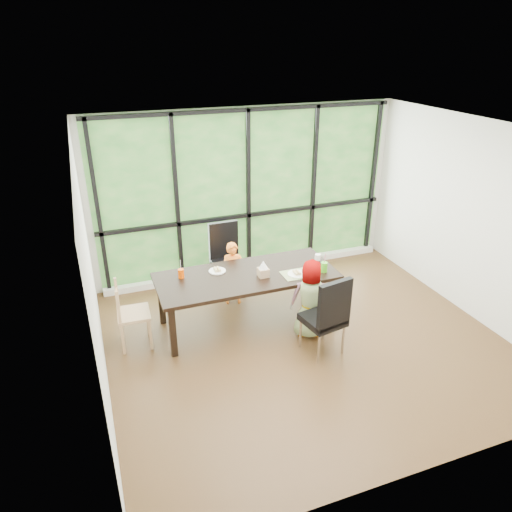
{
  "coord_description": "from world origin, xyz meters",
  "views": [
    {
      "loc": [
        -2.41,
        -4.65,
        3.66
      ],
      "look_at": [
        -0.47,
        0.58,
        1.05
      ],
      "focal_mm": 33.3,
      "sensor_mm": 36.0,
      "label": 1
    }
  ],
  "objects_px": {
    "chair_end_beech": "(134,314)",
    "white_mug": "(318,257)",
    "plate_near": "(297,274)",
    "tissue_box": "(263,272)",
    "child_older": "(312,298)",
    "plate_far": "(217,271)",
    "green_cup": "(324,267)",
    "chair_window_leather": "(228,259)",
    "dining_table": "(247,299)",
    "chair_interior_leather": "(323,314)",
    "orange_cup": "(181,274)",
    "child_toddler": "(233,273)"
  },
  "relations": [
    {
      "from": "dining_table",
      "to": "orange_cup",
      "type": "relative_size",
      "value": 19.29
    },
    {
      "from": "chair_end_beech",
      "to": "white_mug",
      "type": "height_order",
      "value": "chair_end_beech"
    },
    {
      "from": "chair_end_beech",
      "to": "white_mug",
      "type": "relative_size",
      "value": 10.61
    },
    {
      "from": "child_toddler",
      "to": "white_mug",
      "type": "distance_m",
      "value": 1.26
    },
    {
      "from": "plate_far",
      "to": "green_cup",
      "type": "distance_m",
      "value": 1.44
    },
    {
      "from": "dining_table",
      "to": "plate_far",
      "type": "relative_size",
      "value": 10.44
    },
    {
      "from": "chair_interior_leather",
      "to": "tissue_box",
      "type": "distance_m",
      "value": 0.98
    },
    {
      "from": "chair_interior_leather",
      "to": "tissue_box",
      "type": "xyz_separation_m",
      "value": [
        -0.47,
        0.82,
        0.27
      ]
    },
    {
      "from": "dining_table",
      "to": "chair_end_beech",
      "type": "relative_size",
      "value": 2.67
    },
    {
      "from": "child_older",
      "to": "white_mug",
      "type": "height_order",
      "value": "child_older"
    },
    {
      "from": "chair_window_leather",
      "to": "plate_far",
      "type": "distance_m",
      "value": 0.85
    },
    {
      "from": "dining_table",
      "to": "child_older",
      "type": "xyz_separation_m",
      "value": [
        0.71,
        -0.56,
        0.17
      ]
    },
    {
      "from": "plate_near",
      "to": "tissue_box",
      "type": "distance_m",
      "value": 0.45
    },
    {
      "from": "tissue_box",
      "to": "child_older",
      "type": "bearing_deg",
      "value": -39.77
    },
    {
      "from": "chair_end_beech",
      "to": "tissue_box",
      "type": "bearing_deg",
      "value": -92.12
    },
    {
      "from": "chair_end_beech",
      "to": "plate_near",
      "type": "relative_size",
      "value": 3.6
    },
    {
      "from": "orange_cup",
      "to": "plate_near",
      "type": "bearing_deg",
      "value": -16.89
    },
    {
      "from": "white_mug",
      "to": "green_cup",
      "type": "bearing_deg",
      "value": -103.99
    },
    {
      "from": "dining_table",
      "to": "white_mug",
      "type": "relative_size",
      "value": 28.35
    },
    {
      "from": "chair_end_beech",
      "to": "orange_cup",
      "type": "bearing_deg",
      "value": -71.52
    },
    {
      "from": "chair_interior_leather",
      "to": "plate_near",
      "type": "height_order",
      "value": "chair_interior_leather"
    },
    {
      "from": "dining_table",
      "to": "white_mug",
      "type": "xyz_separation_m",
      "value": [
        1.1,
        0.08,
        0.42
      ]
    },
    {
      "from": "child_older",
      "to": "white_mug",
      "type": "xyz_separation_m",
      "value": [
        0.39,
        0.64,
        0.25
      ]
    },
    {
      "from": "plate_near",
      "to": "green_cup",
      "type": "height_order",
      "value": "green_cup"
    },
    {
      "from": "white_mug",
      "to": "dining_table",
      "type": "bearing_deg",
      "value": -176.0
    },
    {
      "from": "chair_window_leather",
      "to": "orange_cup",
      "type": "relative_size",
      "value": 8.67
    },
    {
      "from": "orange_cup",
      "to": "white_mug",
      "type": "height_order",
      "value": "orange_cup"
    },
    {
      "from": "plate_far",
      "to": "plate_near",
      "type": "relative_size",
      "value": 0.92
    },
    {
      "from": "child_older",
      "to": "tissue_box",
      "type": "height_order",
      "value": "child_older"
    },
    {
      "from": "green_cup",
      "to": "tissue_box",
      "type": "height_order",
      "value": "green_cup"
    },
    {
      "from": "child_older",
      "to": "white_mug",
      "type": "bearing_deg",
      "value": -97.06
    },
    {
      "from": "child_toddler",
      "to": "chair_window_leather",
      "type": "bearing_deg",
      "value": 99.12
    },
    {
      "from": "plate_near",
      "to": "white_mug",
      "type": "distance_m",
      "value": 0.57
    },
    {
      "from": "plate_far",
      "to": "dining_table",
      "type": "bearing_deg",
      "value": -33.0
    },
    {
      "from": "chair_window_leather",
      "to": "chair_interior_leather",
      "type": "bearing_deg",
      "value": -72.45
    },
    {
      "from": "chair_window_leather",
      "to": "child_older",
      "type": "relative_size",
      "value": 1.0
    },
    {
      "from": "plate_near",
      "to": "tissue_box",
      "type": "bearing_deg",
      "value": 166.11
    },
    {
      "from": "child_older",
      "to": "plate_far",
      "type": "bearing_deg",
      "value": -12.11
    },
    {
      "from": "white_mug",
      "to": "chair_window_leather",
      "type": "bearing_deg",
      "value": 140.5
    },
    {
      "from": "white_mug",
      "to": "plate_near",
      "type": "bearing_deg",
      "value": -146.35
    },
    {
      "from": "chair_window_leather",
      "to": "orange_cup",
      "type": "height_order",
      "value": "chair_window_leather"
    },
    {
      "from": "dining_table",
      "to": "plate_near",
      "type": "relative_size",
      "value": 9.61
    },
    {
      "from": "child_older",
      "to": "tissue_box",
      "type": "bearing_deg",
      "value": -15.29
    },
    {
      "from": "chair_interior_leather",
      "to": "green_cup",
      "type": "distance_m",
      "value": 0.79
    },
    {
      "from": "chair_interior_leather",
      "to": "chair_end_beech",
      "type": "xyz_separation_m",
      "value": [
        -2.18,
        0.97,
        -0.09
      ]
    },
    {
      "from": "chair_end_beech",
      "to": "green_cup",
      "type": "distance_m",
      "value": 2.57
    },
    {
      "from": "green_cup",
      "to": "plate_far",
      "type": "bearing_deg",
      "value": 159.41
    },
    {
      "from": "child_toddler",
      "to": "orange_cup",
      "type": "height_order",
      "value": "child_toddler"
    },
    {
      "from": "chair_interior_leather",
      "to": "white_mug",
      "type": "bearing_deg",
      "value": -123.11
    },
    {
      "from": "chair_end_beech",
      "to": "orange_cup",
      "type": "xyz_separation_m",
      "value": [
        0.67,
        0.19,
        0.36
      ]
    }
  ]
}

